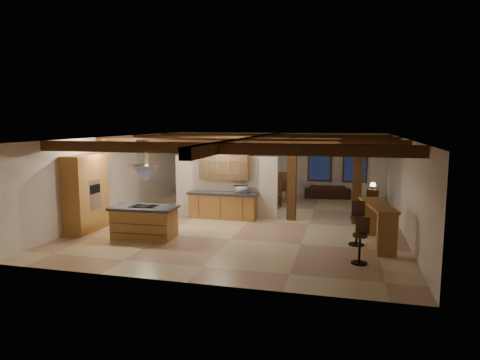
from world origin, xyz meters
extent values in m
plane|color=#C8B785|center=(0.00, 0.00, 0.00)|extent=(12.00, 12.00, 0.00)
plane|color=beige|center=(0.00, 6.00, 1.45)|extent=(10.00, 0.00, 10.00)
plane|color=beige|center=(0.00, -6.00, 1.45)|extent=(10.00, 0.00, 10.00)
plane|color=beige|center=(-5.00, 0.00, 1.45)|extent=(0.00, 12.00, 12.00)
plane|color=beige|center=(5.00, 0.00, 1.45)|extent=(0.00, 12.00, 12.00)
plane|color=#361E11|center=(0.00, 0.00, 2.90)|extent=(12.00, 12.00, 0.00)
cube|color=#361F0D|center=(0.00, -4.00, 2.76)|extent=(10.00, 0.25, 0.28)
cube|color=#361F0D|center=(0.00, -1.30, 2.76)|extent=(10.00, 0.25, 0.28)
cube|color=#361F0D|center=(0.00, 1.30, 2.76)|extent=(10.00, 0.25, 0.28)
cube|color=#361F0D|center=(0.00, 4.00, 2.76)|extent=(10.00, 0.25, 0.28)
cube|color=#361F0D|center=(0.00, 0.00, 2.76)|extent=(0.28, 12.00, 0.28)
cube|color=#361F0D|center=(1.40, 0.50, 1.45)|extent=(0.30, 0.30, 2.90)
cube|color=#361F0D|center=(3.60, 0.50, 1.45)|extent=(0.30, 0.30, 2.90)
cube|color=#361F0D|center=(2.50, 0.50, 2.60)|extent=(2.50, 0.28, 0.28)
cube|color=beige|center=(-1.00, 0.50, 1.10)|extent=(3.80, 0.18, 2.20)
cube|color=olive|center=(-4.67, -2.60, 1.20)|extent=(0.64, 1.60, 2.40)
cube|color=silver|center=(-4.37, -2.60, 1.15)|extent=(0.06, 0.62, 0.95)
cube|color=black|center=(-4.33, -2.60, 1.35)|extent=(0.01, 0.50, 0.28)
cube|color=olive|center=(-1.00, 0.11, 0.43)|extent=(2.40, 0.60, 0.86)
cube|color=black|center=(-1.00, 0.11, 0.90)|extent=(2.50, 0.66, 0.08)
cube|color=olive|center=(-1.00, 0.32, 1.85)|extent=(1.80, 0.34, 0.95)
cube|color=silver|center=(-1.00, 0.14, 1.85)|extent=(1.74, 0.02, 0.90)
pyramid|color=silver|center=(-2.55, -2.89, 1.73)|extent=(1.10, 1.10, 0.45)
cube|color=silver|center=(-2.55, -2.89, 2.54)|extent=(0.26, 0.22, 0.73)
cube|color=#361F0D|center=(2.00, 5.94, 1.50)|extent=(1.10, 0.05, 1.70)
cube|color=black|center=(2.00, 5.91, 1.50)|extent=(0.95, 0.02, 1.55)
cube|color=#361F0D|center=(3.60, 5.94, 1.50)|extent=(1.10, 0.05, 1.70)
cube|color=black|center=(3.60, 5.91, 1.50)|extent=(0.95, 0.02, 1.55)
cube|color=#361F0D|center=(-1.50, 5.94, 1.70)|extent=(0.65, 0.04, 0.85)
cube|color=#245537|center=(-1.50, 5.92, 1.70)|extent=(0.55, 0.01, 0.75)
cylinder|color=silver|center=(-2.60, -2.80, 2.87)|extent=(0.16, 0.16, 0.03)
cylinder|color=silver|center=(-1.00, -0.50, 2.87)|extent=(0.16, 0.16, 0.03)
cylinder|color=silver|center=(-4.00, -2.50, 2.87)|extent=(0.16, 0.16, 0.03)
cube|color=olive|center=(-2.55, -2.89, 0.43)|extent=(1.83, 0.97, 0.86)
cube|color=black|center=(-2.55, -2.89, 0.90)|extent=(1.95, 1.09, 0.08)
cube|color=black|center=(-2.55, -2.89, 0.94)|extent=(0.77, 0.53, 0.02)
imported|color=#3F1C0F|center=(-0.21, 3.29, 0.31)|extent=(1.81, 1.10, 0.61)
imported|color=black|center=(2.42, 5.29, 0.30)|extent=(2.08, 0.93, 0.59)
imported|color=#B7B6BB|center=(-0.33, 0.11, 1.07)|extent=(0.53, 0.45, 0.25)
cube|color=olive|center=(4.11, -2.05, 1.14)|extent=(0.97, 2.30, 0.07)
cube|color=olive|center=(4.30, -3.03, 0.56)|extent=(0.51, 0.21, 1.12)
cube|color=olive|center=(3.92, -1.06, 0.56)|extent=(0.51, 0.21, 1.12)
cube|color=#361F0D|center=(4.36, 4.89, 0.26)|extent=(0.49, 0.49, 0.52)
cylinder|color=black|center=(4.36, 4.89, 0.59)|extent=(0.05, 0.05, 0.14)
cone|color=#F4D092|center=(4.36, 4.89, 0.74)|extent=(0.25, 0.25, 0.16)
cylinder|color=black|center=(3.61, -3.81, 0.71)|extent=(0.35, 0.35, 0.07)
cube|color=black|center=(3.67, -3.65, 0.93)|extent=(0.32, 0.16, 0.39)
cylinder|color=black|center=(3.61, -3.81, 0.35)|extent=(0.06, 0.06, 0.69)
cylinder|color=black|center=(3.61, -3.81, 0.02)|extent=(0.39, 0.39, 0.03)
cylinder|color=black|center=(3.57, -2.19, 0.77)|extent=(0.39, 0.39, 0.08)
cube|color=black|center=(3.60, -2.01, 1.02)|extent=(0.37, 0.10, 0.43)
cylinder|color=black|center=(3.57, -2.19, 0.39)|extent=(0.06, 0.06, 0.75)
cylinder|color=black|center=(3.57, -2.19, 0.02)|extent=(0.43, 0.43, 0.03)
cube|color=#361F0D|center=(-1.02, 2.58, 0.49)|extent=(0.48, 0.48, 0.07)
cube|color=#361F0D|center=(-1.01, 2.81, 0.89)|extent=(0.46, 0.08, 0.81)
cylinder|color=#361F0D|center=(-1.22, 2.41, 0.23)|extent=(0.05, 0.05, 0.46)
cylinder|color=#361F0D|center=(-0.85, 2.38, 0.23)|extent=(0.05, 0.05, 0.46)
cylinder|color=#361F0D|center=(-1.19, 2.77, 0.23)|extent=(0.05, 0.05, 0.46)
cylinder|color=#361F0D|center=(-0.83, 2.75, 0.23)|extent=(0.05, 0.05, 0.46)
cube|color=#361F0D|center=(-0.92, 4.10, 0.49)|extent=(0.48, 0.48, 0.07)
cube|color=#361F0D|center=(-0.94, 3.87, 0.89)|extent=(0.46, 0.08, 0.81)
cylinder|color=#361F0D|center=(-0.73, 4.27, 0.23)|extent=(0.05, 0.05, 0.46)
cylinder|color=#361F0D|center=(-1.10, 4.29, 0.23)|extent=(0.05, 0.05, 0.46)
cylinder|color=#361F0D|center=(-0.75, 3.90, 0.23)|extent=(0.05, 0.05, 0.46)
cylinder|color=#361F0D|center=(-1.12, 3.92, 0.23)|extent=(0.05, 0.05, 0.46)
cube|color=#361F0D|center=(0.50, 2.48, 0.49)|extent=(0.48, 0.48, 0.07)
cube|color=#361F0D|center=(0.51, 2.71, 0.89)|extent=(0.46, 0.08, 0.81)
cylinder|color=#361F0D|center=(0.30, 2.31, 0.23)|extent=(0.05, 0.05, 0.46)
cylinder|color=#361F0D|center=(0.67, 2.28, 0.23)|extent=(0.05, 0.05, 0.46)
cylinder|color=#361F0D|center=(0.32, 2.68, 0.23)|extent=(0.05, 0.05, 0.46)
cylinder|color=#361F0D|center=(0.69, 2.65, 0.23)|extent=(0.05, 0.05, 0.46)
cube|color=#361F0D|center=(0.59, 4.00, 0.49)|extent=(0.48, 0.48, 0.07)
cube|color=#361F0D|center=(0.58, 3.77, 0.89)|extent=(0.46, 0.08, 0.81)
cylinder|color=#361F0D|center=(0.79, 4.17, 0.23)|extent=(0.05, 0.05, 0.46)
cylinder|color=#361F0D|center=(0.42, 4.19, 0.23)|extent=(0.05, 0.05, 0.46)
cylinder|color=#361F0D|center=(0.77, 3.80, 0.23)|extent=(0.05, 0.05, 0.46)
cylinder|color=#361F0D|center=(0.40, 3.83, 0.23)|extent=(0.05, 0.05, 0.46)
camera|label=1|loc=(3.25, -14.23, 3.42)|focal=32.00mm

